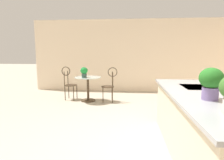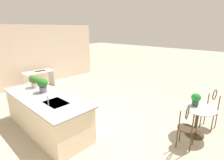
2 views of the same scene
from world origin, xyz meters
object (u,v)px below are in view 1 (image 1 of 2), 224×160
at_px(bistro_table, 88,87).
at_px(chair_by_island, 110,83).
at_px(potted_plant_counter_near, 211,81).
at_px(chair_near_window, 69,82).
at_px(potted_plant_on_table, 84,72).

height_order(bistro_table, chair_by_island, chair_by_island).
xyz_separation_m(bistro_table, potted_plant_counter_near, (3.22, 2.21, 0.69)).
relative_size(bistro_table, chair_near_window, 0.77).
relative_size(potted_plant_on_table, potted_plant_counter_near, 0.80).
bearing_deg(potted_plant_on_table, potted_plant_counter_near, 36.38).
xyz_separation_m(chair_near_window, potted_plant_on_table, (0.25, 0.55, 0.34)).
distance_m(bistro_table, potted_plant_on_table, 0.49).
bearing_deg(chair_near_window, potted_plant_counter_near, 40.23).
bearing_deg(potted_plant_counter_near, bistro_table, -145.59).
bearing_deg(chair_by_island, potted_plant_on_table, -82.67).
bearing_deg(potted_plant_counter_near, chair_by_island, -154.28).
bearing_deg(potted_plant_counter_near, chair_near_window, -139.77).
bearing_deg(bistro_table, potted_plant_counter_near, 34.41).
relative_size(chair_near_window, potted_plant_counter_near, 2.71).
distance_m(chair_by_island, potted_plant_on_table, 0.83).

